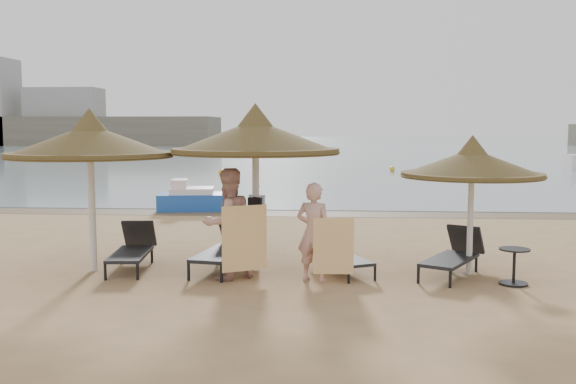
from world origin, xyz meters
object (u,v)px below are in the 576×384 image
pedal_boat (191,199)px  palapa_right (472,164)px  lounger_near_left (226,247)px  palapa_left (90,142)px  side_table (514,268)px  lounger_near_right (338,253)px  lounger_far_right (454,254)px  palapa_center (255,138)px  lounger_far_left (133,248)px  person_left (228,215)px  person_right (314,224)px

pedal_boat → palapa_right: bearing=-58.3°
pedal_boat → lounger_near_left: bearing=-81.1°
palapa_left → side_table: 8.05m
lounger_near_right → lounger_far_right: (2.17, -0.10, 0.03)m
lounger_near_left → side_table: size_ratio=3.39×
palapa_center → lounger_far_right: bearing=-1.1°
palapa_right → lounger_far_right: 1.71m
lounger_far_right → lounger_near_left: bearing=-153.3°
palapa_left → lounger_near_right: (4.67, 0.30, -2.11)m
palapa_left → lounger_far_right: bearing=1.7°
palapa_left → lounger_far_left: size_ratio=1.58×
lounger_near_left → side_table: 5.32m
palapa_right → person_left: (-4.44, -0.64, -0.90)m
side_table → pedal_boat: pedal_boat is taller
lounger_near_left → person_right: size_ratio=1.05×
lounger_far_right → person_left: (-4.16, -0.62, 0.78)m
lounger_far_right → person_right: person_right is taller
person_right → lounger_far_left: bearing=5.2°
side_table → palapa_right: bearing=129.8°
lounger_near_left → lounger_far_right: 4.35m
palapa_center → lounger_far_left: (-2.43, 0.05, -2.16)m
palapa_left → person_left: bearing=-9.0°
palapa_center → lounger_near_right: bearing=0.9°
person_left → side_table: bearing=140.9°
person_right → lounger_near_left: bearing=-9.2°
lounger_far_left → person_left: person_left is taller
palapa_right → lounger_far_left: 6.66m
lounger_near_right → person_left: 2.27m
lounger_near_left → lounger_far_right: size_ratio=1.09×
side_table → person_left: person_left is taller
side_table → lounger_near_right: bearing=165.0°
palapa_left → pedal_boat: 9.16m
palapa_center → palapa_left: bearing=-175.0°
lounger_far_left → side_table: lounger_far_left is taller
lounger_far_right → person_right: bearing=-135.3°
side_table → person_left: size_ratio=0.27×
palapa_left → palapa_right: palapa_left is taller
lounger_far_left → lounger_near_left: size_ratio=0.91×
palapa_center → person_right: 2.05m
lounger_far_left → palapa_center: bearing=-7.3°
palapa_right → person_left: bearing=-171.7°
palapa_right → lounger_near_right: size_ratio=1.43×
lounger_far_left → lounger_near_right: size_ratio=1.08×
pedal_boat → lounger_far_left: bearing=-92.9°
palapa_left → side_table: (7.73, -0.53, -2.17)m
palapa_right → person_right: 3.15m
palapa_center → person_right: (1.13, -0.79, -1.51)m
palapa_left → side_table: palapa_left is taller
lounger_near_left → pedal_boat: size_ratio=0.92×
person_right → palapa_left: bearing=11.5°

